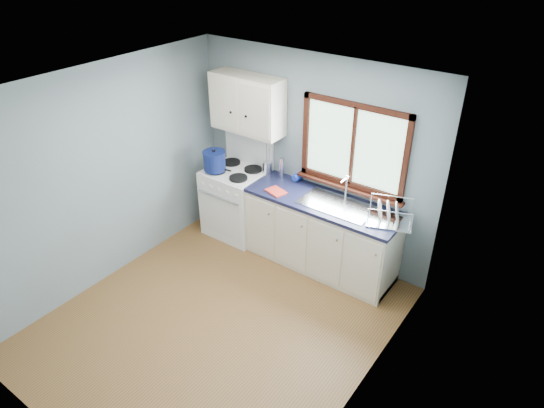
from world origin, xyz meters
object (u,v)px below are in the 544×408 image
Objects in this scene: base_cabinets at (321,237)px; utensil_crock at (267,167)px; gas_range at (237,200)px; skillet at (216,167)px; stockpot at (214,161)px; sink at (337,210)px; thermos at (282,168)px; dish_rack at (389,216)px.

utensil_crock reaches higher than base_cabinets.
skillet is (-0.20, -0.14, 0.49)m from gas_range.
stockpot is (-0.19, -0.17, 0.59)m from gas_range.
stockpot is (-1.68, -0.19, 0.23)m from sink.
thermos is at bearing 18.46° from skillet.
dish_rack is (2.30, 0.18, 0.00)m from skillet.
stockpot reaches higher than dish_rack.
sink is (0.18, -0.00, 0.45)m from base_cabinets.
sink reaches higher than skillet.
skillet is 0.90× the size of utensil_crock.
base_cabinets is at bearing -14.60° from thermos.
stockpot is at bearing -172.68° from base_cabinets.
base_cabinets is at bearing -11.33° from utensil_crock.
gas_range reaches higher than thermos.
stockpot is 0.68m from utensil_crock.
dish_rack is (0.80, 0.02, 0.57)m from base_cabinets.
stockpot is 0.56× the size of dish_rack.
gas_range is at bearing -160.51° from thermos.
skillet is (-1.50, -0.16, 0.57)m from base_cabinets.
sink is 3.09× the size of thermos.
thermos reaches higher than base_cabinets.
base_cabinets is 1.13m from utensil_crock.
dish_rack is (1.74, -0.17, -0.02)m from utensil_crock.
utensil_crock is 0.23m from thermos.
dish_rack is at bearing 1.09° from gas_range.
utensil_crock is (-1.12, 0.19, 0.14)m from sink.
sink is 2.12× the size of utensil_crock.
thermos is 1.53m from dish_rack.
sink is at bearing -0.22° from skillet.
utensil_crock reaches higher than thermos.
gas_range is at bearing 41.93° from stockpot.
base_cabinets is 4.66× the size of utensil_crock.
utensil_crock reaches higher than dish_rack.
thermos reaches higher than skillet.
stockpot is at bearing -138.07° from gas_range.
dish_rack is (0.62, 0.02, 0.13)m from sink.
utensil_crock is at bearing 29.78° from gas_range.
dish_rack is at bearing -1.15° from skillet.
thermos reaches higher than dish_rack.
gas_range reaches higher than base_cabinets.
gas_range reaches higher than skillet.
base_cabinets is (1.31, 0.02, -0.08)m from gas_range.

